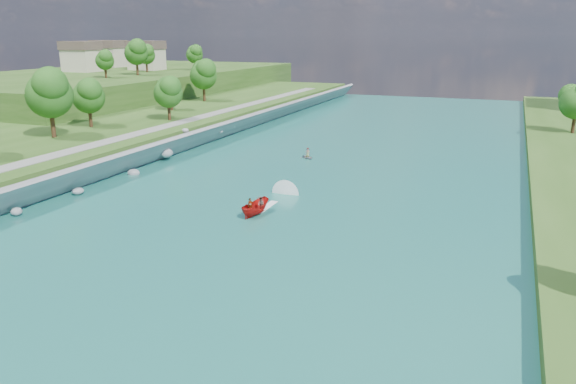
% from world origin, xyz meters
% --- Properties ---
extents(ground, '(260.00, 260.00, 0.00)m').
position_xyz_m(ground, '(0.00, 0.00, 0.00)').
color(ground, '#2D5119').
rests_on(ground, ground).
extents(river_water, '(55.00, 240.00, 0.10)m').
position_xyz_m(river_water, '(0.00, 20.00, 0.05)').
color(river_water, '#185D5C').
rests_on(river_water, ground).
extents(ridge_west, '(60.00, 120.00, 9.00)m').
position_xyz_m(ridge_west, '(-82.50, 95.00, 4.50)').
color(ridge_west, '#2D5119').
rests_on(ridge_west, ground).
extents(riprap_bank, '(4.20, 236.00, 4.23)m').
position_xyz_m(riprap_bank, '(-25.84, 19.29, 1.78)').
color(riprap_bank, slate).
rests_on(riprap_bank, ground).
extents(riverside_path, '(3.00, 200.00, 0.10)m').
position_xyz_m(riverside_path, '(-32.50, 20.00, 3.55)').
color(riverside_path, gray).
rests_on(riverside_path, berm_west).
extents(ridge_houses, '(29.50, 29.50, 8.40)m').
position_xyz_m(ridge_houses, '(-88.67, 100.00, 13.31)').
color(ridge_houses, beige).
rests_on(ridge_houses, ridge_west).
extents(trees_ridge, '(14.11, 37.91, 10.68)m').
position_xyz_m(trees_ridge, '(-67.34, 87.53, 13.70)').
color(trees_ridge, '#1E4F15').
rests_on(trees_ridge, ridge_west).
extents(motorboat, '(3.60, 19.20, 1.96)m').
position_xyz_m(motorboat, '(-0.83, 13.04, 0.88)').
color(motorboat, '#B0110E').
rests_on(motorboat, river_water).
extents(raft, '(3.12, 3.11, 1.73)m').
position_xyz_m(raft, '(-5.27, 41.40, 0.49)').
color(raft, gray).
rests_on(raft, river_water).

